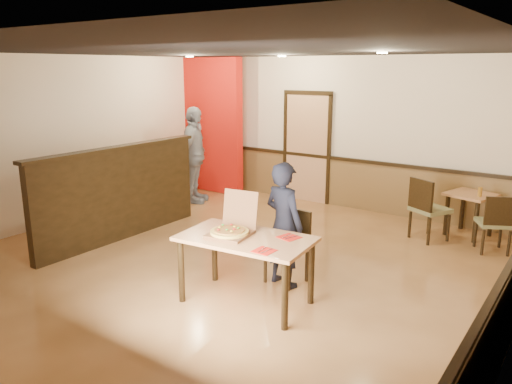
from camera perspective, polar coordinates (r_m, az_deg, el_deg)
floor at (r=6.91m, az=-2.88°, el=-7.98°), size 7.00×7.00×0.00m
ceiling at (r=6.41m, az=-3.20°, el=15.90°), size 7.00×7.00×0.00m
wall_back at (r=9.48m, az=10.25°, el=6.62°), size 7.00×0.00×7.00m
wall_left at (r=9.09m, az=-20.74°, el=5.62°), size 0.00×7.00×7.00m
wainscot_back at (r=9.62m, az=9.93°, el=0.99°), size 7.00×0.04×0.90m
chair_rail_back at (r=9.51m, az=9.99°, el=3.73°), size 7.00×0.06×0.06m
back_door at (r=9.86m, az=5.84°, el=5.00°), size 0.90×0.06×2.10m
booth_partition at (r=7.90m, az=-15.36°, el=-0.03°), size 0.20×3.10×1.44m
red_accent_panel at (r=10.64m, az=-5.34°, el=7.57°), size 1.60×0.20×2.78m
spot_a at (r=9.27m, az=-7.60°, el=15.11°), size 0.14×0.14×0.02m
spot_b at (r=8.92m, az=2.97°, el=15.26°), size 0.14×0.14×0.02m
spot_c at (r=7.02m, az=14.23°, el=15.19°), size 0.14×0.14×0.02m
main_table at (r=5.54m, az=-1.16°, el=-6.24°), size 1.54×0.98×0.78m
diner_chair at (r=6.19m, az=3.87°, el=-5.84°), size 0.49×0.49×0.89m
side_chair_left at (r=8.02m, az=18.96°, el=-1.61°), size 0.65×0.65×0.97m
side_chair_right at (r=7.85m, az=25.69°, el=-3.04°), size 0.58×0.58×0.87m
side_table at (r=8.49m, az=23.27°, el=-1.25°), size 0.79×0.79×0.69m
diner at (r=5.98m, az=3.20°, el=-3.75°), size 0.62×0.48×1.53m
passerby at (r=9.76m, az=-7.08°, el=4.19°), size 0.86×1.19×1.87m
pizza_box at (r=5.57m, az=-2.81°, el=-4.31°), size 0.50×0.57×0.46m
pizza at (r=5.54m, az=-3.05°, el=-4.56°), size 0.55×0.55×0.03m
napkin_near at (r=5.10m, az=0.94°, el=-6.73°), size 0.21×0.21×0.01m
napkin_far at (r=5.50m, az=3.79°, el=-5.17°), size 0.25×0.25×0.01m
condiment at (r=8.28m, az=24.22°, el=0.02°), size 0.06×0.06×0.15m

